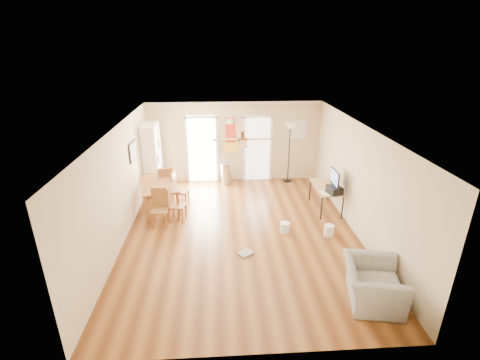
{
  "coord_description": "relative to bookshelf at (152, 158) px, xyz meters",
  "views": [
    {
      "loc": [
        -0.49,
        -7.25,
        4.33
      ],
      "look_at": [
        0.0,
        0.6,
        1.15
      ],
      "focal_mm": 25.74,
      "sensor_mm": 36.0,
      "label": 1
    }
  ],
  "objects": [
    {
      "name": "ceiling_fan",
      "position": [
        2.52,
        -3.08,
        1.38
      ],
      "size": [
        1.24,
        1.24,
        0.2
      ],
      "primitive_type": null,
      "color": "#593819",
      "rests_on": "ceiling"
    },
    {
      "name": "wall_right",
      "position": [
        5.27,
        -2.78,
        0.25
      ],
      "size": [
        0.04,
        7.0,
        2.6
      ],
      "primitive_type": null,
      "color": "beige",
      "rests_on": "floor"
    },
    {
      "name": "computer_desk",
      "position": [
        4.9,
        -1.63,
        -0.71
      ],
      "size": [
        0.63,
        1.27,
        0.68
      ],
      "primitive_type": null,
      "color": "tan",
      "rests_on": "floor"
    },
    {
      "name": "wall_back",
      "position": [
        2.52,
        0.72,
        0.25
      ],
      "size": [
        5.5,
        0.04,
        2.6
      ],
      "primitive_type": null,
      "color": "beige",
      "rests_on": "floor"
    },
    {
      "name": "dining_table",
      "position": [
        0.37,
        -1.33,
        -0.66
      ],
      "size": [
        1.27,
        1.74,
        0.78
      ],
      "primitive_type": null,
      "rotation": [
        0.0,
        0.0,
        0.24
      ],
      "color": "#9C5E32",
      "rests_on": "floor"
    },
    {
      "name": "printer",
      "position": [
        4.97,
        -2.08,
        -0.27
      ],
      "size": [
        0.4,
        0.43,
        0.19
      ],
      "primitive_type": "cube",
      "rotation": [
        0.0,
        0.0,
        0.26
      ],
      "color": "black",
      "rests_on": "computer_desk"
    },
    {
      "name": "wall_front",
      "position": [
        2.52,
        -6.28,
        0.25
      ],
      "size": [
        5.5,
        0.04,
        2.6
      ],
      "primitive_type": null,
      "color": "beige",
      "rests_on": "floor"
    },
    {
      "name": "wastebasket_a",
      "position": [
        3.57,
        -2.81,
        -0.91
      ],
      "size": [
        0.23,
        0.23,
        0.27
      ],
      "primitive_type": "cylinder",
      "rotation": [
        0.0,
        0.0,
        0.0
      ],
      "color": "white",
      "rests_on": "floor"
    },
    {
      "name": "wastebasket_b",
      "position": [
        4.6,
        -3.01,
        -0.91
      ],
      "size": [
        0.25,
        0.25,
        0.27
      ],
      "primitive_type": "cylinder",
      "rotation": [
        0.0,
        0.0,
        0.05
      ],
      "color": "white",
      "rests_on": "floor"
    },
    {
      "name": "dining_chair_right_a",
      "position": [
        0.92,
        -1.15,
        -0.55
      ],
      "size": [
        0.46,
        0.46,
        0.99
      ],
      "primitive_type": null,
      "rotation": [
        0.0,
        0.0,
        1.44
      ],
      "color": "#A16733",
      "rests_on": "floor"
    },
    {
      "name": "keyboard",
      "position": [
        4.72,
        -2.08,
        -0.36
      ],
      "size": [
        0.2,
        0.37,
        0.01
      ],
      "primitive_type": "cube",
      "rotation": [
        0.0,
        0.0,
        0.26
      ],
      "color": "white",
      "rests_on": "computer_desk"
    },
    {
      "name": "orange_bottle",
      "position": [
        4.82,
        -1.91,
        -0.26
      ],
      "size": [
        0.09,
        0.09,
        0.22
      ],
      "primitive_type": "cylinder",
      "rotation": [
        0.0,
        0.0,
        0.31
      ],
      "color": "#F05015",
      "rests_on": "computer_desk"
    },
    {
      "name": "bathroom_doorway",
      "position": [
        3.27,
        0.71,
        0.0
      ],
      "size": [
        0.8,
        0.1,
        2.1
      ],
      "primitive_type": null,
      "color": "white",
      "rests_on": "wall_back"
    },
    {
      "name": "armchair",
      "position": [
        4.67,
        -5.26,
        -0.69
      ],
      "size": [
        1.17,
        1.27,
        0.72
      ],
      "primitive_type": "imported",
      "rotation": [
        0.0,
        0.0,
        1.37
      ],
      "color": "gray",
      "rests_on": "floor"
    },
    {
      "name": "dining_chair_far",
      "position": [
        0.45,
        -0.66,
        -0.54
      ],
      "size": [
        0.5,
        0.5,
        1.01
      ],
      "primitive_type": null,
      "rotation": [
        0.0,
        0.0,
        3.36
      ],
      "color": "#A15E34",
      "rests_on": "floor"
    },
    {
      "name": "wall_left",
      "position": [
        -0.23,
        -2.78,
        0.25
      ],
      "size": [
        0.04,
        7.0,
        2.6
      ],
      "primitive_type": null,
      "color": "beige",
      "rests_on": "floor"
    },
    {
      "name": "ac_grille",
      "position": [
        4.57,
        0.69,
        0.65
      ],
      "size": [
        0.5,
        0.04,
        0.6
      ],
      "primitive_type": "cube",
      "color": "white",
      "rests_on": "wall_back"
    },
    {
      "name": "dining_chair_near",
      "position": [
        0.51,
        -2.28,
        -0.57
      ],
      "size": [
        0.4,
        0.4,
        0.96
      ],
      "primitive_type": null,
      "rotation": [
        0.0,
        0.0,
        0.0
      ],
      "color": "olive",
      "rests_on": "floor"
    },
    {
      "name": "trash_can",
      "position": [
        2.23,
        0.39,
        -0.7
      ],
      "size": [
        0.39,
        0.39,
        0.7
      ],
      "primitive_type": "cylinder",
      "rotation": [
        0.0,
        0.0,
        0.25
      ],
      "color": "#ABABAD",
      "rests_on": "floor"
    },
    {
      "name": "torchiere_lamp",
      "position": [
        4.27,
        0.47,
        -0.08
      ],
      "size": [
        0.44,
        0.44,
        1.94
      ],
      "primitive_type": null,
      "rotation": [
        0.0,
        0.0,
        0.22
      ],
      "color": "black",
      "rests_on": "floor"
    },
    {
      "name": "bookshelf",
      "position": [
        0.0,
        0.0,
        0.0
      ],
      "size": [
        0.55,
        0.99,
        2.09
      ],
      "primitive_type": null,
      "rotation": [
        0.0,
        0.0,
        0.14
      ],
      "color": "white",
      "rests_on": "floor"
    },
    {
      "name": "kitchen_doorway",
      "position": [
        1.47,
        0.71,
        0.0
      ],
      "size": [
        0.9,
        0.1,
        2.1
      ],
      "primitive_type": null,
      "color": "white",
      "rests_on": "wall_back"
    },
    {
      "name": "crown_molding",
      "position": [
        2.52,
        -2.78,
        1.51
      ],
      "size": [
        5.5,
        7.0,
        0.08
      ],
      "primitive_type": null,
      "color": "white",
      "rests_on": "wall_back"
    },
    {
      "name": "floor",
      "position": [
        2.52,
        -2.78,
        -1.05
      ],
      "size": [
        7.0,
        7.0,
        0.0
      ],
      "primitive_type": "plane",
      "color": "brown",
      "rests_on": "ground"
    },
    {
      "name": "floor_cloth",
      "position": [
        2.55,
        -3.67,
        -1.03
      ],
      "size": [
        0.37,
        0.36,
        0.04
      ],
      "primitive_type": "cube",
      "rotation": [
        0.0,
        0.0,
        0.66
      ],
      "color": "gray",
      "rests_on": "floor"
    },
    {
      "name": "wall_decal",
      "position": [
        2.4,
        0.7,
        0.5
      ],
      "size": [
        0.46,
        0.03,
        1.1
      ],
      "primitive_type": "cube",
      "color": "red",
      "rests_on": "wall_back"
    },
    {
      "name": "framed_poster",
      "position": [
        -0.2,
        -1.38,
        0.65
      ],
      "size": [
        0.04,
        0.66,
        0.48
      ],
      "primitive_type": "cube",
      "color": "black",
      "rests_on": "wall_left"
    },
    {
      "name": "imac",
      "position": [
        4.99,
        -1.95,
        -0.07
      ],
      "size": [
        0.11,
        0.63,
        0.59
      ],
      "primitive_type": null,
      "rotation": [
        0.0,
        0.0,
        0.03
      ],
      "color": "black",
      "rests_on": "computer_desk"
    },
    {
      "name": "ceiling",
      "position": [
        2.52,
        -2.78,
        1.55
      ],
      "size": [
        5.5,
        7.0,
        0.0
      ],
      "primitive_type": null,
      "color": "silver",
      "rests_on": "floor"
    },
    {
      "name": "dining_chair_right_b",
      "position": [
        0.92,
        -2.03,
        -0.58
      ],
      "size": [
        0.45,
        0.45,
        0.94
      ],
      "primitive_type": null,
      "rotation": [
        0.0,
        0.0,
        1.4
      ],
      "color": "#A25C34",
      "rests_on": "floor"
    }
  ]
}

